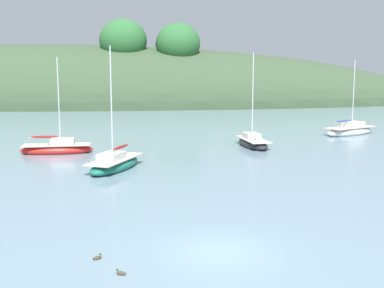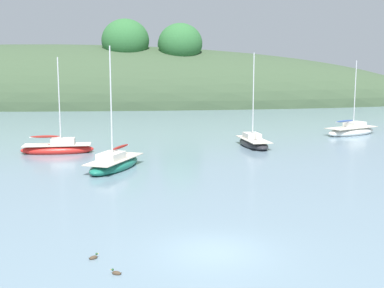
{
  "view_description": "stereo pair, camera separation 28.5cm",
  "coord_description": "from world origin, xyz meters",
  "px_view_note": "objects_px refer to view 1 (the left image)",
  "views": [
    {
      "loc": [
        -2.02,
        -18.82,
        7.2
      ],
      "look_at": [
        0.0,
        20.0,
        1.2
      ],
      "focal_mm": 47.33,
      "sensor_mm": 36.0,
      "label": 1
    },
    {
      "loc": [
        -1.73,
        -18.83,
        7.2
      ],
      "look_at": [
        0.0,
        20.0,
        1.2
      ],
      "focal_mm": 47.33,
      "sensor_mm": 36.0,
      "label": 2
    }
  ],
  "objects_px": {
    "sailboat_orange_cutter": "(350,131)",
    "duck_straggler": "(97,258)",
    "duck_lone_left": "(121,273)",
    "sailboat_blue_center": "(115,164)",
    "sailboat_red_portside": "(253,143)",
    "sailboat_teal_outer": "(57,149)"
  },
  "relations": [
    {
      "from": "sailboat_red_portside",
      "to": "duck_lone_left",
      "type": "height_order",
      "value": "sailboat_red_portside"
    },
    {
      "from": "duck_straggler",
      "to": "duck_lone_left",
      "type": "bearing_deg",
      "value": -55.88
    },
    {
      "from": "duck_lone_left",
      "to": "sailboat_blue_center",
      "type": "bearing_deg",
      "value": 96.29
    },
    {
      "from": "sailboat_teal_outer",
      "to": "duck_lone_left",
      "type": "relative_size",
      "value": 19.68
    },
    {
      "from": "sailboat_blue_center",
      "to": "sailboat_orange_cutter",
      "type": "bearing_deg",
      "value": 36.53
    },
    {
      "from": "sailboat_teal_outer",
      "to": "duck_straggler",
      "type": "relative_size",
      "value": 21.64
    },
    {
      "from": "sailboat_teal_outer",
      "to": "duck_straggler",
      "type": "distance_m",
      "value": 24.76
    },
    {
      "from": "sailboat_red_portside",
      "to": "duck_straggler",
      "type": "distance_m",
      "value": 28.5
    },
    {
      "from": "sailboat_blue_center",
      "to": "sailboat_red_portside",
      "type": "relative_size",
      "value": 1.02
    },
    {
      "from": "sailboat_blue_center",
      "to": "duck_straggler",
      "type": "distance_m",
      "value": 16.91
    },
    {
      "from": "sailboat_teal_outer",
      "to": "sailboat_red_portside",
      "type": "bearing_deg",
      "value": 8.79
    },
    {
      "from": "sailboat_red_portside",
      "to": "sailboat_blue_center",
      "type": "bearing_deg",
      "value": -139.97
    },
    {
      "from": "sailboat_orange_cutter",
      "to": "duck_straggler",
      "type": "relative_size",
      "value": 21.31
    },
    {
      "from": "sailboat_orange_cutter",
      "to": "duck_straggler",
      "type": "distance_m",
      "value": 40.66
    },
    {
      "from": "sailboat_orange_cutter",
      "to": "duck_lone_left",
      "type": "distance_m",
      "value": 41.39
    },
    {
      "from": "sailboat_red_portside",
      "to": "duck_straggler",
      "type": "bearing_deg",
      "value": -111.52
    },
    {
      "from": "sailboat_blue_center",
      "to": "duck_straggler",
      "type": "height_order",
      "value": "sailboat_blue_center"
    },
    {
      "from": "sailboat_red_portside",
      "to": "sailboat_orange_cutter",
      "type": "relative_size",
      "value": 1.07
    },
    {
      "from": "sailboat_blue_center",
      "to": "duck_lone_left",
      "type": "xyz_separation_m",
      "value": [
        2.03,
        -18.37,
        -0.33
      ]
    },
    {
      "from": "sailboat_teal_outer",
      "to": "sailboat_orange_cutter",
      "type": "height_order",
      "value": "sailboat_teal_outer"
    },
    {
      "from": "sailboat_red_portside",
      "to": "duck_straggler",
      "type": "xyz_separation_m",
      "value": [
        -10.45,
        -26.51,
        -0.31
      ]
    },
    {
      "from": "sailboat_red_portside",
      "to": "sailboat_teal_outer",
      "type": "bearing_deg",
      "value": -171.21
    }
  ]
}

